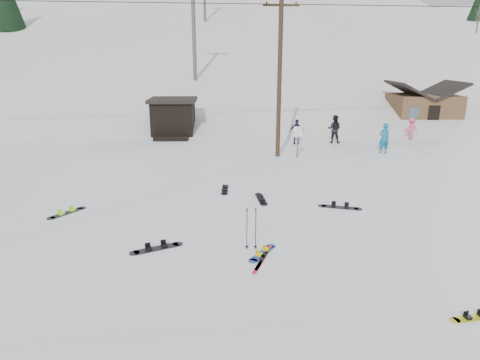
{
  "coord_description": "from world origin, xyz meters",
  "views": [
    {
      "loc": [
        -0.87,
        -10.82,
        5.86
      ],
      "look_at": [
        -0.49,
        4.28,
        1.4
      ],
      "focal_mm": 32.0,
      "sensor_mm": 36.0,
      "label": 1
    }
  ],
  "objects_px": {
    "utility_pole": "(280,76)",
    "hero_skis": "(263,258)",
    "cabin": "(423,110)",
    "hero_snowboard": "(262,253)"
  },
  "relations": [
    {
      "from": "cabin",
      "to": "hero_snowboard",
      "type": "relative_size",
      "value": 4.24
    },
    {
      "from": "hero_snowboard",
      "to": "hero_skis",
      "type": "bearing_deg",
      "value": -150.11
    },
    {
      "from": "cabin",
      "to": "hero_snowboard",
      "type": "xyz_separation_m",
      "value": [
        -14.88,
        -22.95,
        -1.46
      ]
    },
    {
      "from": "cabin",
      "to": "hero_skis",
      "type": "bearing_deg",
      "value": -122.59
    },
    {
      "from": "hero_snowboard",
      "to": "utility_pole",
      "type": "bearing_deg",
      "value": 24.26
    },
    {
      "from": "hero_snowboard",
      "to": "hero_skis",
      "type": "distance_m",
      "value": 0.36
    },
    {
      "from": "utility_pole",
      "to": "hero_snowboard",
      "type": "relative_size",
      "value": 7.09
    },
    {
      "from": "cabin",
      "to": "hero_snowboard",
      "type": "height_order",
      "value": "cabin"
    },
    {
      "from": "utility_pole",
      "to": "hero_skis",
      "type": "distance_m",
      "value": 14.23
    },
    {
      "from": "utility_pole",
      "to": "hero_skis",
      "type": "relative_size",
      "value": 4.89
    }
  ]
}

